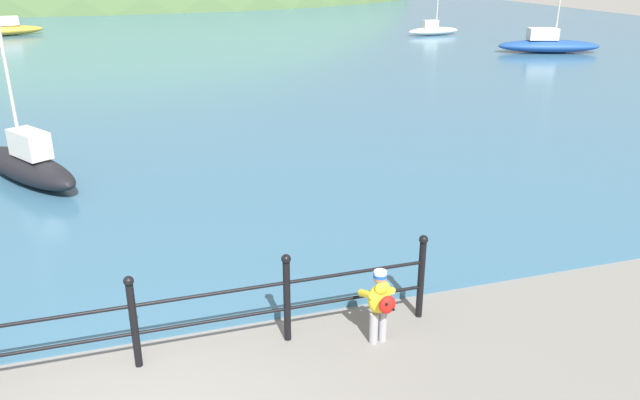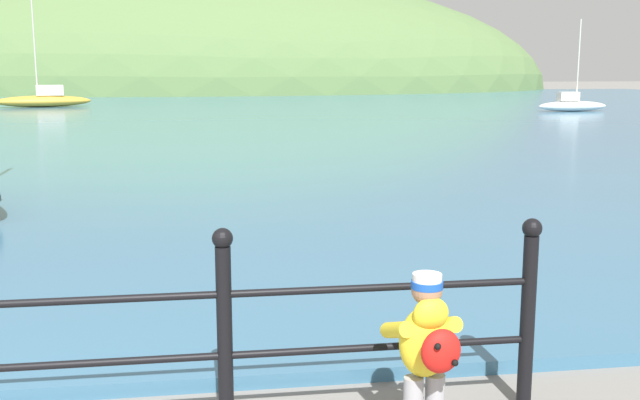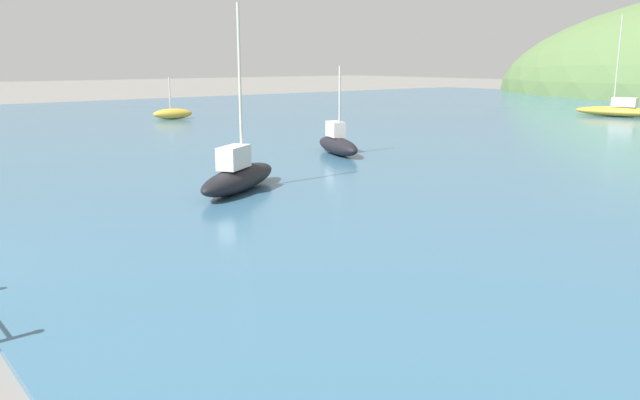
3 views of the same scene
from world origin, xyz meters
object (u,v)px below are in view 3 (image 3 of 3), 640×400
at_px(boat_far_left, 173,114).
at_px(boat_green_fishing, 239,175).
at_px(boat_red_dinghy, 337,143).
at_px(boat_nearest_quay, 618,110).

height_order(boat_far_left, boat_green_fishing, boat_green_fishing).
relative_size(boat_red_dinghy, boat_nearest_quay, 0.54).
xyz_separation_m(boat_red_dinghy, boat_green_fishing, (3.25, -5.96, 0.02)).
bearing_deg(boat_red_dinghy, boat_nearest_quay, 93.20).
xyz_separation_m(boat_far_left, boat_green_fishing, (19.11, -7.43, 0.09)).
distance_m(boat_red_dinghy, boat_green_fishing, 6.79).
bearing_deg(boat_red_dinghy, boat_far_left, 174.69).
bearing_deg(boat_green_fishing, boat_far_left, 158.76).
height_order(boat_red_dinghy, boat_nearest_quay, boat_nearest_quay).
relative_size(boat_red_dinghy, boat_green_fishing, 0.69).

